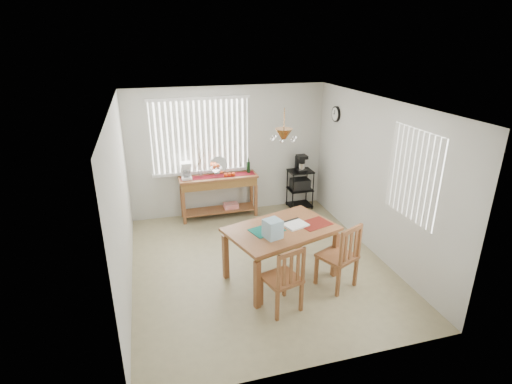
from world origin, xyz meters
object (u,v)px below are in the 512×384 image
object	(u,v)px
sideboard	(219,186)
dining_table	(281,234)
chair_left	(283,279)
cart_items	(301,163)
chair_right	(340,256)
wire_cart	(300,185)

from	to	relation	value
sideboard	dining_table	world-z (taller)	sideboard
chair_left	cart_items	bearing A→B (deg)	64.95
sideboard	cart_items	distance (m)	1.78
chair_left	chair_right	size ratio (longest dim) A/B	0.96
cart_items	chair_left	size ratio (longest dim) A/B	0.35
cart_items	dining_table	world-z (taller)	cart_items
dining_table	chair_left	bearing A→B (deg)	-106.51
wire_cart	chair_left	distance (m)	3.52
sideboard	dining_table	distance (m)	2.48
wire_cart	chair_left	xyz separation A→B (m)	(-1.50, -3.19, -0.02)
chair_right	cart_items	bearing A→B (deg)	79.70
wire_cart	dining_table	xyz separation A→B (m)	(-1.27, -2.43, 0.24)
dining_table	cart_items	bearing A→B (deg)	62.47
wire_cart	chair_left	world-z (taller)	chair_left
chair_left	chair_right	distance (m)	1.01
cart_items	chair_left	xyz separation A→B (m)	(-1.50, -3.20, -0.52)
chair_left	wire_cart	bearing A→B (deg)	64.89
cart_items	chair_left	world-z (taller)	cart_items
cart_items	wire_cart	bearing A→B (deg)	-90.00
wire_cart	dining_table	bearing A→B (deg)	-117.61
sideboard	wire_cart	size ratio (longest dim) A/B	1.86
sideboard	dining_table	size ratio (longest dim) A/B	0.87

